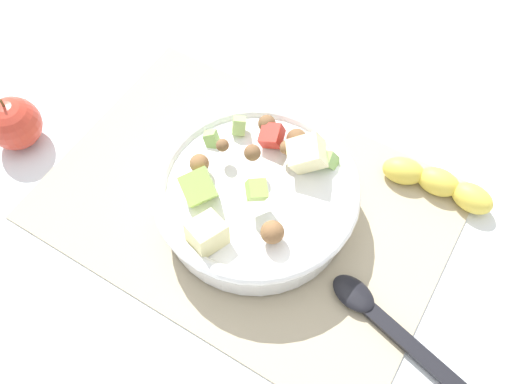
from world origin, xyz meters
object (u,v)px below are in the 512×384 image
(banana_whole, at_px, (437,183))
(serving_spoon, at_px, (380,318))
(whole_apple, at_px, (14,123))
(salad_bowl, at_px, (256,195))

(banana_whole, bearing_deg, serving_spoon, 93.14)
(whole_apple, bearing_deg, banana_whole, -157.38)
(salad_bowl, relative_size, serving_spoon, 1.24)
(banana_whole, bearing_deg, salad_bowl, 39.07)
(serving_spoon, bearing_deg, banana_whole, -86.86)
(serving_spoon, height_order, whole_apple, whole_apple)
(whole_apple, distance_m, banana_whole, 0.57)
(salad_bowl, height_order, serving_spoon, salad_bowl)
(salad_bowl, xyz_separation_m, whole_apple, (0.34, 0.07, -0.01))
(salad_bowl, bearing_deg, serving_spoon, 165.58)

